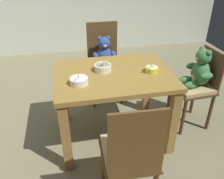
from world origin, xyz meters
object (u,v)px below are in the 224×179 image
object	(u,v)px
dining_table	(113,86)
teddy_chair_far_center	(104,57)
porridge_bowl_yellow_near_right	(152,69)
porridge_bowl_cream_center	(103,68)
teddy_chair_near_right	(198,77)
teddy_chair_near_front	(130,147)
porridge_bowl_white_near_left	(79,81)

from	to	relation	value
dining_table	teddy_chair_far_center	xyz separation A→B (m)	(0.06, 0.78, -0.03)
porridge_bowl_yellow_near_right	porridge_bowl_cream_center	xyz separation A→B (m)	(-0.43, 0.12, 0.01)
teddy_chair_near_right	porridge_bowl_cream_center	distance (m)	0.99
teddy_chair_near_front	porridge_bowl_white_near_left	bearing A→B (deg)	25.12
porridge_bowl_white_near_left	teddy_chair_near_right	bearing A→B (deg)	7.70
dining_table	porridge_bowl_yellow_near_right	distance (m)	0.39
teddy_chair_near_front	porridge_bowl_cream_center	xyz separation A→B (m)	(-0.03, 0.84, 0.20)
teddy_chair_near_right	porridge_bowl_cream_center	xyz separation A→B (m)	(-0.97, 0.04, 0.19)
dining_table	porridge_bowl_yellow_near_right	size ratio (longest dim) A/B	9.15
teddy_chair_near_front	porridge_bowl_cream_center	bearing A→B (deg)	4.30
porridge_bowl_white_near_left	porridge_bowl_yellow_near_right	bearing A→B (deg)	6.98
dining_table	teddy_chair_near_right	world-z (taller)	teddy_chair_near_right
porridge_bowl_yellow_near_right	teddy_chair_near_right	bearing A→B (deg)	8.59
porridge_bowl_cream_center	porridge_bowl_yellow_near_right	bearing A→B (deg)	-15.98
teddy_chair_near_right	porridge_bowl_cream_center	bearing A→B (deg)	-6.03
dining_table	porridge_bowl_cream_center	bearing A→B (deg)	140.96
dining_table	teddy_chair_near_right	distance (m)	0.89
teddy_chair_near_right	dining_table	bearing A→B (deg)	-1.97
dining_table	teddy_chair_near_front	world-z (taller)	teddy_chair_near_front
teddy_chair_near_right	porridge_bowl_cream_center	size ratio (longest dim) A/B	5.33
teddy_chair_near_front	porridge_bowl_white_near_left	xyz separation A→B (m)	(-0.27, 0.63, 0.19)
dining_table	porridge_bowl_yellow_near_right	xyz separation A→B (m)	(0.35, -0.06, 0.16)
teddy_chair_far_center	porridge_bowl_cream_center	world-z (taller)	teddy_chair_far_center
porridge_bowl_cream_center	porridge_bowl_white_near_left	world-z (taller)	porridge_bowl_cream_center
teddy_chair_near_right	teddy_chair_far_center	distance (m)	1.12
teddy_chair_near_right	porridge_bowl_white_near_left	bearing A→B (deg)	4.10
teddy_chair_far_center	porridge_bowl_yellow_near_right	world-z (taller)	teddy_chair_far_center
teddy_chair_near_front	porridge_bowl_cream_center	size ratio (longest dim) A/B	5.76
porridge_bowl_yellow_near_right	porridge_bowl_white_near_left	bearing A→B (deg)	-173.02
teddy_chair_far_center	teddy_chair_near_right	bearing A→B (deg)	47.59
teddy_chair_far_center	porridge_bowl_cream_center	size ratio (longest dim) A/B	5.77
teddy_chair_near_front	teddy_chair_near_right	bearing A→B (deg)	-47.47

